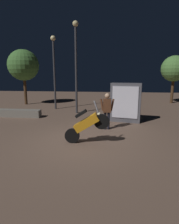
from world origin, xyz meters
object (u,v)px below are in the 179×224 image
Objects in this scene: motorcycle_orange_foreground at (86,124)px; streetlamp_far at (76,57)px; motorcycle_blue_parked_left at (127,105)px; kiosk_billboard at (126,103)px; person_rider_beside at (107,108)px; streetlamp_near at (54,64)px.

streetlamp_far is at bearing 103.65° from motorcycle_orange_foreground.
kiosk_billboard is at bearing 39.91° from motorcycle_blue_parked_left.
kiosk_billboard is at bearing 63.30° from motorcycle_orange_foreground.
person_rider_beside is 0.81× the size of kiosk_billboard.
streetlamp_far is at bearing -152.75° from person_rider_beside.
person_rider_beside is at bearing -59.52° from streetlamp_far.
motorcycle_blue_parked_left is 0.61× the size of kiosk_billboard.
streetlamp_near is (-3.88, 4.74, 2.26)m from person_rider_beside.
streetlamp_near reaches higher than kiosk_billboard.
streetlamp_far reaches higher than motorcycle_orange_foreground.
streetlamp_near is 2.47× the size of kiosk_billboard.
motorcycle_orange_foreground is at bearing -76.06° from streetlamp_far.
motorcycle_blue_parked_left is at bearing 159.97° from person_rider_beside.
streetlamp_near is at bearing 145.72° from streetlamp_far.
streetlamp_near is (-5.25, 0.22, 2.84)m from motorcycle_blue_parked_left.
kiosk_billboard is (4.86, -3.20, -2.22)m from streetlamp_near.
motorcycle_orange_foreground is 2.03m from person_rider_beside.
kiosk_billboard is (3.03, -1.96, -2.54)m from streetlamp_far.
streetlamp_far is (-1.34, 5.38, 2.84)m from motorcycle_orange_foreground.
motorcycle_orange_foreground is at bearing -64.51° from streetlamp_near.
kiosk_billboard is at bearing -33.40° from streetlamp_near.
motorcycle_blue_parked_left is at bearing 16.54° from streetlamp_far.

